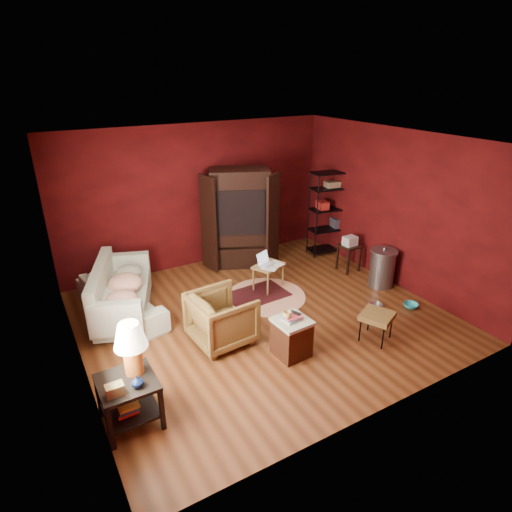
{
  "coord_description": "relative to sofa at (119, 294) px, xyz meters",
  "views": [
    {
      "loc": [
        -3.08,
        -5.14,
        3.71
      ],
      "look_at": [
        0.0,
        0.2,
        1.0
      ],
      "focal_mm": 30.0,
      "sensor_mm": 36.0,
      "label": 1
    }
  ],
  "objects": [
    {
      "name": "pet_bowl_turquoise",
      "position": [
        4.29,
        -2.21,
        -0.26
      ],
      "size": [
        0.25,
        0.1,
        0.24
      ],
      "primitive_type": "imported",
      "rotation": [
        0.0,
        0.0,
        0.12
      ],
      "color": "#27ABB8",
      "rests_on": "ground"
    },
    {
      "name": "vase",
      "position": [
        -0.4,
        -2.55,
        0.27
      ],
      "size": [
        0.18,
        0.18,
        0.13
      ],
      "primitive_type": "imported",
      "rotation": [
        0.0,
        0.0,
        -0.44
      ],
      "color": "#0D1B41",
      "rests_on": "side_table"
    },
    {
      "name": "sofa_cushions",
      "position": [
        0.0,
        -0.01,
        0.01
      ],
      "size": [
        1.36,
        2.06,
        0.8
      ],
      "rotation": [
        0.0,
        0.0,
        -0.35
      ],
      "color": "#B2BBA2",
      "rests_on": "sofa"
    },
    {
      "name": "small_stand",
      "position": [
        4.35,
        -0.55,
        0.15
      ],
      "size": [
        0.37,
        0.37,
        0.72
      ],
      "rotation": [
        0.0,
        0.0,
        0.05
      ],
      "color": "black",
      "rests_on": "ground"
    },
    {
      "name": "rug_round",
      "position": [
        2.37,
        -0.65,
        -0.38
      ],
      "size": [
        1.54,
        1.54,
        0.01
      ],
      "rotation": [
        0.0,
        0.0,
        -0.11
      ],
      "color": "#F2E5C9",
      "rests_on": "ground"
    },
    {
      "name": "room",
      "position": [
        1.93,
        -1.21,
        1.02
      ],
      "size": [
        5.54,
        5.04,
        2.84
      ],
      "color": "brown",
      "rests_on": "ground"
    },
    {
      "name": "pet_bowl_steel",
      "position": [
        3.8,
        -1.89,
        -0.27
      ],
      "size": [
        0.22,
        0.11,
        0.22
      ],
      "primitive_type": "imported",
      "rotation": [
        0.0,
        0.0,
        -0.28
      ],
      "color": "#BABDC1",
      "rests_on": "ground"
    },
    {
      "name": "tv_armoire",
      "position": [
        2.63,
        0.79,
        0.64
      ],
      "size": [
        1.41,
        1.18,
        1.97
      ],
      "rotation": [
        0.0,
        0.0,
        -0.42
      ],
      "color": "black",
      "rests_on": "ground"
    },
    {
      "name": "wire_shelving",
      "position": [
        4.58,
        0.37,
        0.6
      ],
      "size": [
        0.93,
        0.52,
        1.79
      ],
      "rotation": [
        0.0,
        0.0,
        -0.16
      ],
      "color": "black",
      "rests_on": "ground"
    },
    {
      "name": "armchair",
      "position": [
        1.11,
        -1.48,
        0.04
      ],
      "size": [
        0.83,
        0.88,
        0.85
      ],
      "primitive_type": "imported",
      "rotation": [
        0.0,
        0.0,
        1.65
      ],
      "color": "black",
      "rests_on": "ground"
    },
    {
      "name": "laptop_desk",
      "position": [
        2.56,
        -0.41,
        0.04
      ],
      "size": [
        0.66,
        0.59,
        0.69
      ],
      "rotation": [
        0.0,
        0.0,
        0.41
      ],
      "color": "#A08349",
      "rests_on": "ground"
    },
    {
      "name": "rug_oriental",
      "position": [
        2.24,
        -0.54,
        -0.37
      ],
      "size": [
        1.12,
        0.78,
        0.01
      ],
      "rotation": [
        0.0,
        0.0,
        0.05
      ],
      "color": "#4E1419",
      "rests_on": "ground"
    },
    {
      "name": "footstool",
      "position": [
        3.09,
        -2.58,
        0.0
      ],
      "size": [
        0.57,
        0.57,
        0.44
      ],
      "rotation": [
        0.0,
        0.0,
        0.43
      ],
      "color": "black",
      "rests_on": "ground"
    },
    {
      "name": "mug",
      "position": [
        1.72,
        -2.27,
        0.31
      ],
      "size": [
        0.14,
        0.12,
        0.12
      ],
      "primitive_type": "imported",
      "rotation": [
        0.0,
        0.0,
        0.24
      ],
      "color": "#E2C86E",
      "rests_on": "hamper"
    },
    {
      "name": "trash_can",
      "position": [
        4.43,
        -1.36,
        -0.02
      ],
      "size": [
        0.61,
        0.61,
        0.77
      ],
      "rotation": [
        0.0,
        0.0,
        -0.31
      ],
      "color": "gray",
      "rests_on": "ground"
    },
    {
      "name": "sofa",
      "position": [
        0.0,
        0.0,
        0.0
      ],
      "size": [
        0.87,
        2.02,
        0.76
      ],
      "primitive_type": "imported",
      "rotation": [
        0.0,
        0.0,
        1.73
      ],
      "color": "#B2BBA2",
      "rests_on": "ground"
    },
    {
      "name": "hamper",
      "position": [
        1.81,
        -2.26,
        -0.09
      ],
      "size": [
        0.49,
        0.49,
        0.65
      ],
      "rotation": [
        0.0,
        0.0,
        0.06
      ],
      "color": "#441E0F",
      "rests_on": "ground"
    },
    {
      "name": "side_table",
      "position": [
        -0.42,
        -2.35,
        0.35
      ],
      "size": [
        0.62,
        0.62,
        1.22
      ],
      "rotation": [
        0.0,
        0.0,
        0.01
      ],
      "color": "black",
      "rests_on": "ground"
    }
  ]
}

